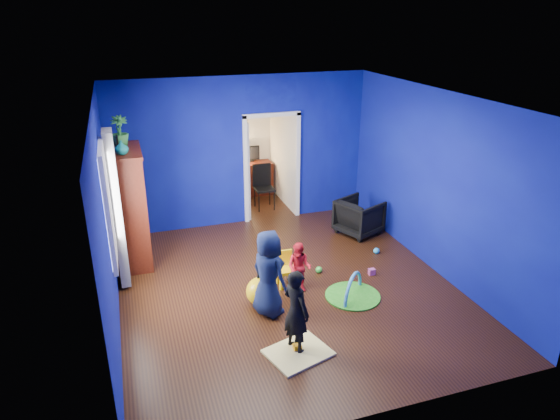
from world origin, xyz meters
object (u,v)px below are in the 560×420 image
object	(u,v)px
child_black	(296,311)
crt_tv	(131,205)
tv_armoire	(129,207)
study_desk	(253,178)
child_navy	(269,274)
vase	(121,148)
kid_chair	(286,271)
armchair	(359,217)
toddler_red	(299,267)
hopper_ball	(261,291)
play_mat	(353,296)
folding_chair	(264,188)

from	to	relation	value
child_black	crt_tv	bearing A→B (deg)	6.98
tv_armoire	study_desk	size ratio (longest dim) A/B	2.23
child_navy	vase	size ratio (longest dim) A/B	5.88
kid_chair	child_black	bearing A→B (deg)	-102.10
vase	study_desk	bearing A→B (deg)	45.78
kid_chair	armchair	bearing A→B (deg)	37.83
child_black	toddler_red	bearing A→B (deg)	-44.29
child_navy	kid_chair	world-z (taller)	child_navy
vase	hopper_ball	bearing A→B (deg)	-45.20
vase	crt_tv	xyz separation A→B (m)	(0.04, 0.30, -1.05)
toddler_red	tv_armoire	size ratio (longest dim) A/B	0.40
child_navy	study_desk	distance (m)	4.94
armchair	hopper_ball	world-z (taller)	armchair
toddler_red	vase	world-z (taller)	vase
hopper_ball	play_mat	size ratio (longest dim) A/B	0.51
toddler_red	tv_armoire	world-z (taller)	tv_armoire
child_navy	folding_chair	distance (m)	4.01
vase	tv_armoire	size ratio (longest dim) A/B	0.11
toddler_red	kid_chair	world-z (taller)	toddler_red
armchair	vase	world-z (taller)	vase
kid_chair	study_desk	world-z (taller)	study_desk
child_navy	toddler_red	world-z (taller)	child_navy
crt_tv	folding_chair	xyz separation A→B (m)	(2.76, 1.62, -0.56)
child_black	folding_chair	xyz separation A→B (m)	(0.98, 4.75, -0.10)
child_navy	toddler_red	size ratio (longest dim) A/B	1.61
child_navy	folding_chair	bearing A→B (deg)	-41.53
folding_chair	armchair	bearing A→B (deg)	-52.87
play_mat	child_navy	bearing A→B (deg)	-179.15
tv_armoire	hopper_ball	size ratio (longest dim) A/B	4.63
armchair	folding_chair	world-z (taller)	folding_chair
toddler_red	child_black	bearing A→B (deg)	-74.45
child_black	child_navy	world-z (taller)	child_navy
tv_armoire	study_desk	world-z (taller)	tv_armoire
crt_tv	study_desk	size ratio (longest dim) A/B	0.80
child_navy	vase	distance (m)	2.97
toddler_red	vase	xyz separation A→B (m)	(-2.35, 1.50, 1.67)
hopper_ball	vase	bearing A→B (deg)	134.80
crt_tv	study_desk	world-z (taller)	crt_tv
tv_armoire	folding_chair	distance (m)	3.28
kid_chair	tv_armoire	bearing A→B (deg)	145.79
armchair	vase	distance (m)	4.50
play_mat	armchair	bearing A→B (deg)	61.70
vase	hopper_ball	world-z (taller)	vase
child_black	play_mat	size ratio (longest dim) A/B	1.36
crt_tv	folding_chair	size ratio (longest dim) A/B	0.76
armchair	child_navy	bearing A→B (deg)	106.50
toddler_red	vase	distance (m)	3.25
hopper_ball	play_mat	bearing A→B (deg)	-9.53
child_navy	hopper_ball	bearing A→B (deg)	-14.75
child_black	child_navy	bearing A→B (deg)	-17.09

